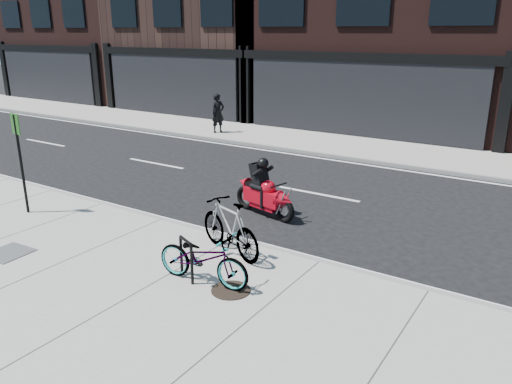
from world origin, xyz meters
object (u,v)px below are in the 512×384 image
Objects in this scene: bike_rack at (186,256)px; utility_grate at (8,253)px; motorcycle at (267,193)px; bicycle_front at (203,258)px; bicycle_rear at (230,227)px; manhole_cover at (231,290)px; pedestrian at (218,113)px; sign_post at (20,155)px.

bike_rack is 3.78m from utility_grate.
motorcycle is at bearing 100.44° from bike_rack.
bicycle_front is 1.25m from bicycle_rear.
motorcycle reaches higher than manhole_cover.
bike_rack is at bearing -66.67° from motorcycle.
pedestrian is (-7.85, 10.75, 0.36)m from bicycle_front.
motorcycle is 1.15× the size of pedestrian.
manhole_cover is (1.54, -3.59, -0.44)m from motorcycle.
sign_post reaches higher than bicycle_front.
motorcycle is (-0.67, 2.41, -0.10)m from bicycle_rear.
sign_post is at bearing 176.09° from manhole_cover.
manhole_cover is (0.86, 0.09, -0.44)m from bike_rack.
bicycle_rear is at bearing 126.35° from manhole_cover.
utility_grate is at bearing -108.70° from motorcycle.
bike_rack is 0.97m from manhole_cover.
motorcycle reaches higher than bicycle_front.
bicycle_front is at bearing 33.77° from bicycle_rear.
bicycle_front is 3.75m from motorcycle.
bicycle_rear is 5.48m from sign_post.
sign_post is at bearing -133.07° from motorcycle.
pedestrian reaches higher than bicycle_rear.
manhole_cover is (0.87, -1.18, -0.54)m from bicycle_rear.
utility_grate is (-4.46, -1.16, 0.00)m from manhole_cover.
bike_rack is 1.15× the size of manhole_cover.
pedestrian is (-7.53, 10.82, 0.37)m from bike_rack.
motorcycle is at bearing 9.87° from bicycle_front.
bicycle_rear is 2.51m from motorcycle.
sign_post is (-1.76, 1.59, 1.39)m from utility_grate.
manhole_cover is at bearing 5.98° from bike_rack.
bicycle_rear is at bearing 9.31° from bicycle_front.
manhole_cover is (8.40, -10.73, -0.81)m from pedestrian.
sign_post reaches higher than bicycle_rear.
pedestrian is at bearing -122.73° from bicycle_rear.
pedestrian reaches higher than bicycle_front.
pedestrian is 0.70× the size of sign_post.
utility_grate is at bearing 100.73° from bicycle_front.
bike_rack is 0.32m from bicycle_front.
bicycle_rear is 12.16m from pedestrian.
bicycle_front is at bearing -123.33° from pedestrian.
sign_post is at bearing 80.00° from bicycle_front.
utility_grate is (-2.92, -4.75, -0.44)m from motorcycle.
manhole_cover is at bearing -53.88° from motorcycle.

